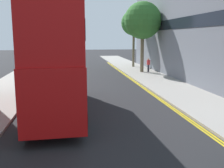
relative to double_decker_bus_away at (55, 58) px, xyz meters
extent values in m
cube|color=#9E9991|center=(8.88, 3.17, -2.96)|extent=(4.00, 80.00, 0.14)
cube|color=yellow|center=(6.78, 1.17, -3.03)|extent=(0.10, 56.00, 0.01)
cube|color=yellow|center=(6.62, 1.17, -3.03)|extent=(0.10, 56.00, 0.01)
cube|color=#B20F0F|center=(0.00, 0.00, -1.29)|extent=(2.88, 10.88, 2.60)
cube|color=#B20F0F|center=(0.00, 0.00, 1.26)|extent=(2.82, 10.66, 2.50)
cube|color=black|center=(0.00, 0.00, -0.99)|extent=(2.89, 10.45, 0.84)
cube|color=black|center=(0.00, 0.00, 1.36)|extent=(2.88, 10.23, 0.80)
cube|color=yellow|center=(-0.19, 5.38, 0.26)|extent=(2.00, 0.13, 0.44)
cube|color=maroon|center=(0.00, 0.00, 2.56)|extent=(2.59, 9.79, 0.10)
cylinder|color=black|center=(-1.37, 3.30, -2.51)|extent=(0.34, 1.05, 1.04)
cylinder|color=black|center=(1.13, 3.39, -2.51)|extent=(0.34, 1.05, 1.04)
cylinder|color=black|center=(-1.13, -3.39, -2.51)|extent=(0.34, 1.05, 1.04)
cylinder|color=black|center=(1.37, -3.30, -2.51)|extent=(0.34, 1.05, 1.04)
cylinder|color=#2D2D38|center=(9.67, 14.93, -2.46)|extent=(0.22, 0.22, 0.85)
cube|color=red|center=(9.67, 14.93, -1.76)|extent=(0.34, 0.22, 0.56)
sphere|color=tan|center=(9.67, 14.93, -1.37)|extent=(0.20, 0.20, 0.20)
cylinder|color=#6B6047|center=(8.95, 15.18, -0.58)|extent=(0.40, 0.40, 4.63)
cylinder|color=#6B6047|center=(9.62, 15.34, 2.22)|extent=(0.45, 1.42, 1.05)
cylinder|color=#6B6047|center=(8.46, 15.73, 2.25)|extent=(1.22, 1.09, 1.11)
cylinder|color=#6B6047|center=(8.47, 14.57, 2.28)|extent=(1.33, 1.06, 1.16)
sphere|color=#33702D|center=(8.95, 15.18, 3.01)|extent=(4.24, 4.24, 4.24)
cylinder|color=#6B6047|center=(9.25, 20.94, -0.43)|extent=(0.31, 0.31, 4.92)
cylinder|color=#6B6047|center=(10.01, 20.89, 2.56)|extent=(0.23, 1.57, 1.14)
cylinder|color=#6B6047|center=(9.16, 21.66, 2.53)|extent=(1.49, 0.32, 1.09)
cylinder|color=#6B6047|center=(8.77, 21.08, 2.38)|extent=(0.40, 1.05, 0.79)
cylinder|color=#6B6047|center=(9.15, 20.52, 2.33)|extent=(0.93, 0.34, 0.70)
sphere|color=#33702D|center=(9.25, 20.94, 3.05)|extent=(3.42, 3.42, 3.42)
cube|color=slate|center=(15.88, 11.99, 4.10)|extent=(10.00, 28.00, 14.26)
cube|color=black|center=(10.86, 11.99, 2.39)|extent=(0.04, 24.64, 1.00)
camera|label=1|loc=(0.95, -14.84, 1.08)|focal=42.50mm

